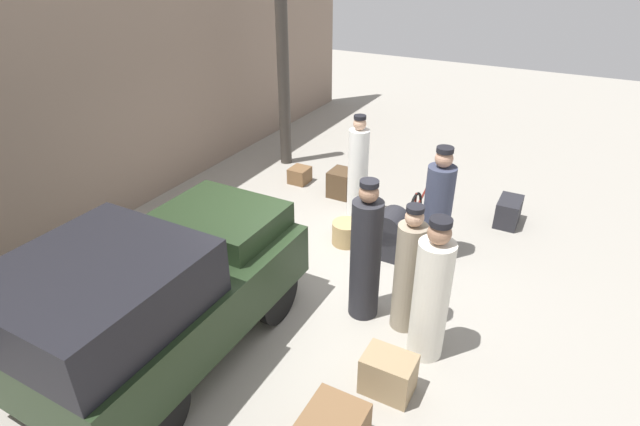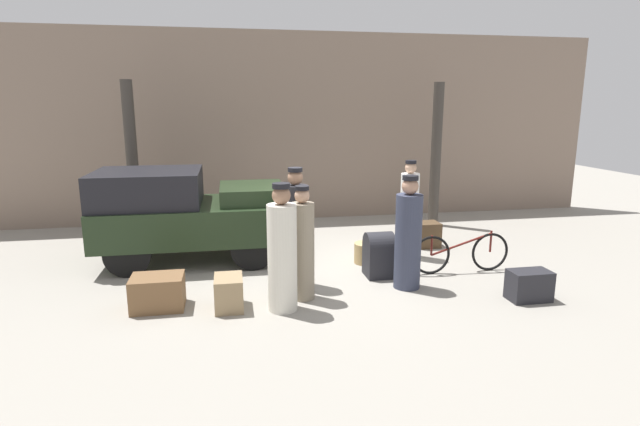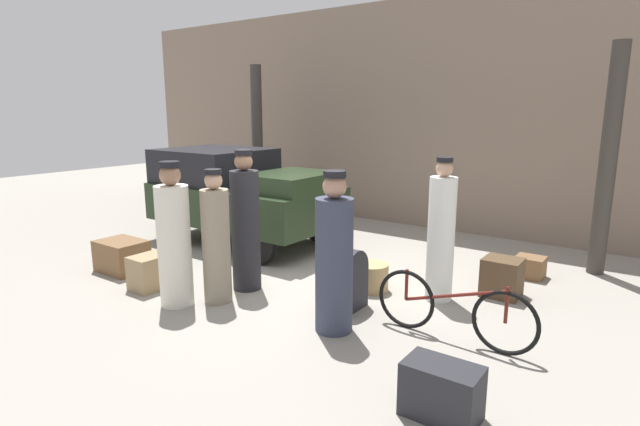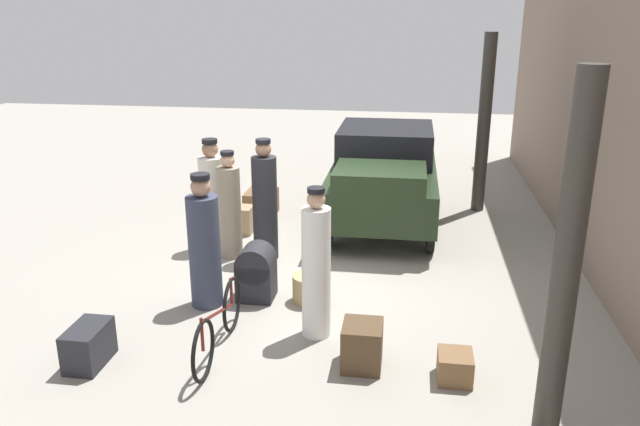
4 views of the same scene
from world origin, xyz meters
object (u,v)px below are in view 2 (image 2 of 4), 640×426
at_px(porter_with_bicycle, 302,248).
at_px(truck, 185,210).
at_px(wicker_basket, 367,253).
at_px(porter_carrying_trunk, 409,213).
at_px(bicycle, 461,253).
at_px(trunk_barrel_dark, 379,254).
at_px(suitcase_tan_flat, 427,234).
at_px(porter_lifting_near_truck, 408,238).
at_px(porter_standing_middle, 296,232).
at_px(trunk_umber_medium, 529,285).
at_px(trunk_wicker_pale, 229,293).
at_px(trunk_large_brown, 158,292).
at_px(conductor_in_dark_uniform, 282,253).
at_px(suitcase_small_leather, 415,227).

bearing_deg(porter_with_bicycle, truck, 128.83).
xyz_separation_m(wicker_basket, porter_carrying_trunk, (0.86, 0.22, 0.66)).
bearing_deg(bicycle, porter_carrying_trunk, 119.33).
distance_m(trunk_barrel_dark, suitcase_tan_flat, 2.12).
height_order(truck, porter_lifting_near_truck, porter_lifting_near_truck).
bearing_deg(porter_standing_middle, truck, 136.42).
xyz_separation_m(porter_lifting_near_truck, trunk_umber_medium, (1.57, -0.82, -0.58)).
height_order(porter_standing_middle, trunk_wicker_pale, porter_standing_middle).
bearing_deg(porter_lifting_near_truck, trunk_large_brown, -177.50).
relative_size(porter_with_bicycle, trunk_large_brown, 2.35).
distance_m(truck, conductor_in_dark_uniform, 3.01).
bearing_deg(trunk_barrel_dark, wicker_basket, 90.50).
height_order(porter_with_bicycle, trunk_large_brown, porter_with_bicycle).
bearing_deg(truck, trunk_barrel_dark, -25.21).
distance_m(porter_carrying_trunk, suitcase_tan_flat, 1.04).
xyz_separation_m(truck, porter_with_bicycle, (1.81, -2.25, -0.16)).
relative_size(conductor_in_dark_uniform, trunk_large_brown, 2.50).
xyz_separation_m(truck, porter_carrying_trunk, (4.05, -0.57, -0.09)).
distance_m(wicker_basket, porter_lifting_near_truck, 1.48).
relative_size(porter_carrying_trunk, trunk_wicker_pale, 3.38).
xyz_separation_m(trunk_umber_medium, trunk_large_brown, (-5.28, 0.65, 0.01)).
bearing_deg(suitcase_small_leather, truck, -168.21).
xyz_separation_m(porter_carrying_trunk, trunk_barrel_dark, (-0.85, -0.93, -0.46)).
height_order(trunk_barrel_dark, trunk_large_brown, trunk_barrel_dark).
distance_m(conductor_in_dark_uniform, trunk_barrel_dark, 2.09).
distance_m(porter_carrying_trunk, trunk_wicker_pale, 3.85).
distance_m(truck, trunk_umber_medium, 5.87).
xyz_separation_m(truck, porter_lifting_near_truck, (3.47, -2.10, -0.12)).
bearing_deg(suitcase_small_leather, wicker_basket, -131.79).
bearing_deg(wicker_basket, suitcase_small_leather, 48.21).
xyz_separation_m(conductor_in_dark_uniform, trunk_umber_medium, (3.57, -0.29, -0.59)).
bearing_deg(trunk_umber_medium, trunk_barrel_dark, 142.66).
distance_m(porter_standing_middle, suitcase_small_leather, 4.10).
bearing_deg(wicker_basket, porter_with_bicycle, -133.39).
distance_m(porter_lifting_near_truck, trunk_umber_medium, 1.86).
distance_m(truck, wicker_basket, 3.37).
height_order(wicker_basket, conductor_in_dark_uniform, conductor_in_dark_uniform).
height_order(trunk_barrel_dark, suitcase_small_leather, trunk_barrel_dark).
distance_m(porter_with_bicycle, trunk_large_brown, 2.12).
bearing_deg(trunk_umber_medium, trunk_wicker_pale, 173.85).
bearing_deg(porter_standing_middle, trunk_wicker_pale, -144.41).
distance_m(wicker_basket, trunk_barrel_dark, 0.74).
xyz_separation_m(porter_with_bicycle, suitcase_small_leather, (2.98, 3.25, -0.62)).
distance_m(porter_lifting_near_truck, porter_standing_middle, 1.73).
distance_m(bicycle, suitcase_tan_flat, 1.61).
xyz_separation_m(trunk_umber_medium, trunk_barrel_dark, (-1.85, 1.41, 0.16)).
distance_m(porter_carrying_trunk, trunk_barrel_dark, 1.34).
bearing_deg(conductor_in_dark_uniform, porter_carrying_trunk, 38.58).
distance_m(conductor_in_dark_uniform, porter_standing_middle, 0.97).
bearing_deg(porter_standing_middle, wicker_basket, 33.05).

